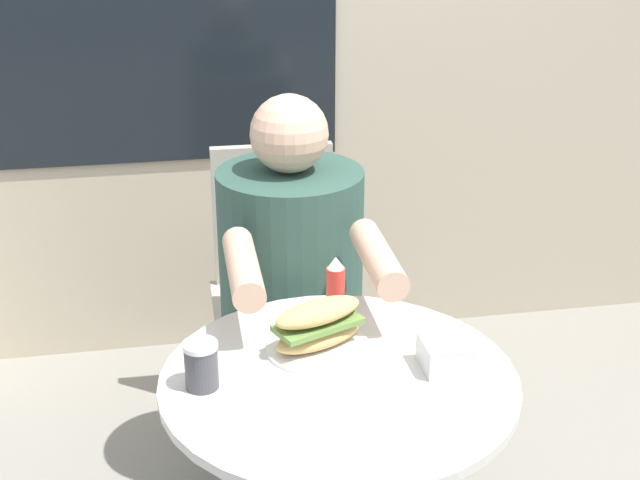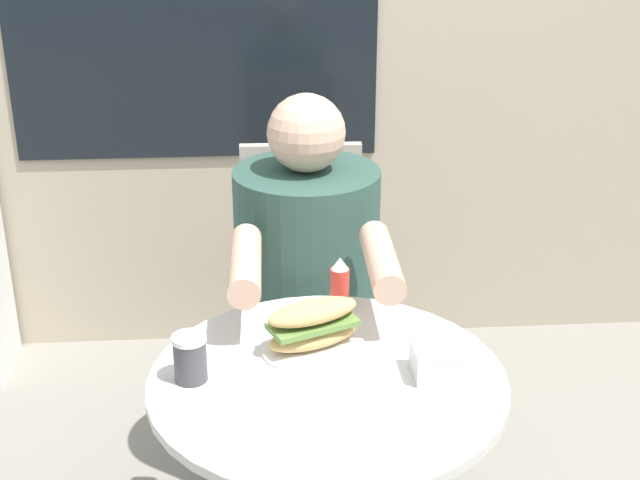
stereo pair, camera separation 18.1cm
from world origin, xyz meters
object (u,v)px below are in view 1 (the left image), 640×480
Objects in this scene: seated_diner at (294,341)px; condiment_bottle at (336,283)px; diner_chair at (276,269)px; sandwich_on_plate at (318,329)px; cafe_table at (338,456)px; drink_cup at (201,365)px.

seated_diner is 9.05× the size of condiment_bottle.
diner_chair is 4.08× the size of sandwich_on_plate.
seated_diner is (-0.01, 0.54, -0.04)m from cafe_table.
sandwich_on_plate is at bearing 101.07° from cafe_table.
drink_cup is at bearing 65.04° from seated_diner.
diner_chair is 0.35m from seated_diner.
diner_chair is at bearing 88.80° from sandwich_on_plate.
drink_cup is (-0.25, -0.53, 0.27)m from seated_diner.
diner_chair is (-0.00, 0.89, 0.01)m from cafe_table.
seated_diner is at bearing 90.46° from diner_chair.
cafe_table is 0.81× the size of diner_chair.
drink_cup is at bearing 177.87° from cafe_table.
seated_diner is at bearing 64.31° from drink_cup.
seated_diner reaches higher than diner_chair.
cafe_table is at bearing -99.91° from condiment_bottle.
cafe_table is at bearing -2.13° from drink_cup.
condiment_bottle is (0.05, 0.28, 0.25)m from cafe_table.
sandwich_on_plate is 0.26m from drink_cup.
cafe_table is 0.35m from drink_cup.
condiment_bottle is (0.31, 0.27, 0.01)m from drink_cup.
cafe_table is 3.30× the size of sandwich_on_plate.
condiment_bottle reaches higher than drink_cup.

